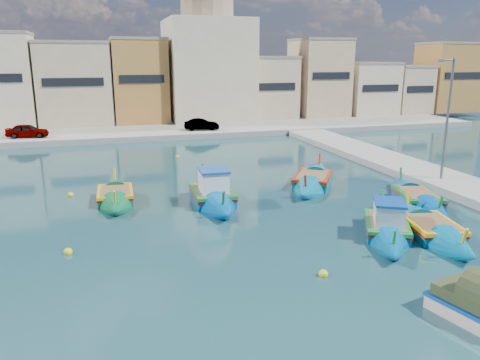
{
  "coord_description": "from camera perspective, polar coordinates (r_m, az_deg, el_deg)",
  "views": [
    {
      "loc": [
        -3.23,
        -18.21,
        7.96
      ],
      "look_at": [
        4.0,
        6.0,
        1.4
      ],
      "focal_mm": 35.0,
      "sensor_mm": 36.0,
      "label": 1
    }
  ],
  "objects": [
    {
      "name": "luzzu_blue_cabin",
      "position": [
        26.8,
        -3.39,
        -1.9
      ],
      "size": [
        2.55,
        8.85,
        3.1
      ],
      "color": "#0059A9",
      "rests_on": "ground"
    },
    {
      "name": "luzzu_green",
      "position": [
        27.9,
        -14.94,
        -2.0
      ],
      "size": [
        2.13,
        7.46,
        2.33
      ],
      "color": "#0A6D3D",
      "rests_on": "ground"
    },
    {
      "name": "parked_cars",
      "position": [
        49.32,
        -20.95,
        5.72
      ],
      "size": [
        26.58,
        2.0,
        1.31
      ],
      "color": "#4C1919",
      "rests_on": "north_quay"
    },
    {
      "name": "north_townhouses",
      "position": [
        58.49,
        -7.0,
        11.54
      ],
      "size": [
        83.2,
        7.87,
        10.19
      ],
      "color": "tan",
      "rests_on": "ground"
    },
    {
      "name": "tender_near",
      "position": [
        16.8,
        27.19,
        -13.73
      ],
      "size": [
        2.26,
        3.26,
        1.46
      ],
      "color": "beige",
      "rests_on": "ground"
    },
    {
      "name": "mooring_buoys",
      "position": [
        26.13,
        -2.89,
        -3.01
      ],
      "size": [
        22.1,
        23.58,
        0.36
      ],
      "color": "yellow",
      "rests_on": "ground"
    },
    {
      "name": "luzzu_cyan_south",
      "position": [
        23.55,
        22.24,
        -5.66
      ],
      "size": [
        3.61,
        8.03,
        2.42
      ],
      "color": "#006B98",
      "rests_on": "ground"
    },
    {
      "name": "luzzu_cyan_mid",
      "position": [
        30.6,
        8.86,
        -0.17
      ],
      "size": [
        6.61,
        8.52,
        2.61
      ],
      "color": "#00779F",
      "rests_on": "ground"
    },
    {
      "name": "north_quay",
      "position": [
        50.89,
        -12.86,
        5.53
      ],
      "size": [
        80.0,
        8.0,
        0.6
      ],
      "primitive_type": "cube",
      "color": "gray",
      "rests_on": "ground"
    },
    {
      "name": "ground",
      "position": [
        20.13,
        -6.1,
        -8.82
      ],
      "size": [
        160.0,
        160.0,
        0.0
      ],
      "primitive_type": "plane",
      "color": "#163542",
      "rests_on": "ground"
    },
    {
      "name": "quay_street_lamp",
      "position": [
        32.04,
        23.88,
        6.83
      ],
      "size": [
        1.18,
        0.16,
        8.0
      ],
      "color": "#595B60",
      "rests_on": "ground"
    },
    {
      "name": "luzzu_turquoise_cabin",
      "position": [
        23.02,
        17.45,
        -5.52
      ],
      "size": [
        5.6,
        8.18,
        2.68
      ],
      "color": "#005F9A",
      "rests_on": "ground"
    },
    {
      "name": "luzzu_blue_south",
      "position": [
        28.34,
        20.8,
        -2.2
      ],
      "size": [
        4.3,
        8.63,
        2.44
      ],
      "color": "#0053A2",
      "rests_on": "ground"
    },
    {
      "name": "church_block",
      "position": [
        59.7,
        -3.96,
        14.95
      ],
      "size": [
        10.0,
        10.0,
        19.1
      ],
      "color": "beige",
      "rests_on": "ground"
    }
  ]
}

